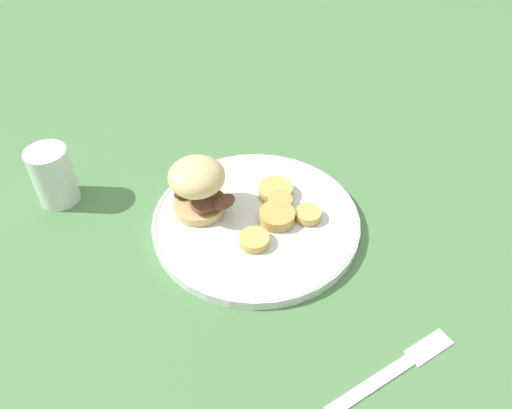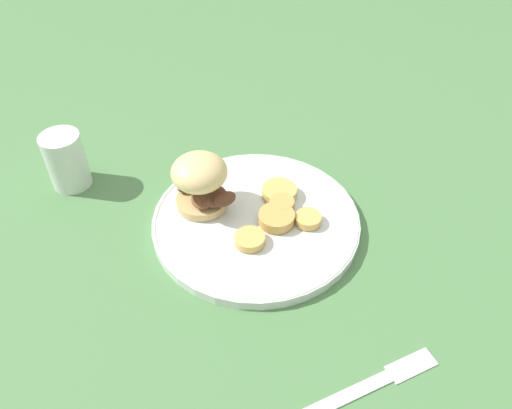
{
  "view_description": "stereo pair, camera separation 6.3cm",
  "coord_description": "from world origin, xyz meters",
  "px_view_note": "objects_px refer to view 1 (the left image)",
  "views": [
    {
      "loc": [
        -0.44,
        0.27,
        0.53
      ],
      "look_at": [
        0.0,
        0.0,
        0.04
      ],
      "focal_mm": 35.0,
      "sensor_mm": 36.0,
      "label": 1
    },
    {
      "loc": [
        -0.47,
        0.22,
        0.53
      ],
      "look_at": [
        0.0,
        0.0,
        0.04
      ],
      "focal_mm": 35.0,
      "sensor_mm": 36.0,
      "label": 2
    }
  ],
  "objects_px": {
    "dinner_plate": "(256,220)",
    "drinking_glass": "(53,176)",
    "fork": "(393,370)",
    "sandwich": "(200,186)"
  },
  "relations": [
    {
      "from": "dinner_plate",
      "to": "drinking_glass",
      "type": "bearing_deg",
      "value": 47.18
    },
    {
      "from": "sandwich",
      "to": "drinking_glass",
      "type": "height_order",
      "value": "sandwich"
    },
    {
      "from": "sandwich",
      "to": "fork",
      "type": "xyz_separation_m",
      "value": [
        -0.34,
        -0.07,
        -0.06
      ]
    },
    {
      "from": "fork",
      "to": "dinner_plate",
      "type": "bearing_deg",
      "value": 1.84
    },
    {
      "from": "dinner_plate",
      "to": "fork",
      "type": "bearing_deg",
      "value": -178.16
    },
    {
      "from": "fork",
      "to": "drinking_glass",
      "type": "bearing_deg",
      "value": 25.72
    },
    {
      "from": "fork",
      "to": "sandwich",
      "type": "bearing_deg",
      "value": 11.49
    },
    {
      "from": "dinner_plate",
      "to": "drinking_glass",
      "type": "relative_size",
      "value": 3.31
    },
    {
      "from": "sandwich",
      "to": "fork",
      "type": "relative_size",
      "value": 0.51
    },
    {
      "from": "sandwich",
      "to": "drinking_glass",
      "type": "xyz_separation_m",
      "value": [
        0.16,
        0.17,
        -0.02
      ]
    }
  ]
}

